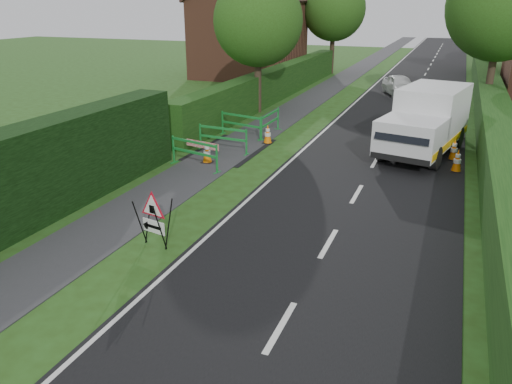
# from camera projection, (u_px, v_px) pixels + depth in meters

# --- Properties ---
(ground) EXTENTS (120.00, 120.00, 0.00)m
(ground) POSITION_uv_depth(u_px,v_px,m) (129.00, 328.00, 8.83)
(ground) COLOR #264513
(ground) RESTS_ON ground
(road_surface) EXTENTS (6.00, 90.00, 0.02)m
(road_surface) POSITION_uv_depth(u_px,v_px,m) (424.00, 76.00, 38.34)
(road_surface) COLOR black
(road_surface) RESTS_ON ground
(footpath) EXTENTS (2.00, 90.00, 0.02)m
(footpath) POSITION_uv_depth(u_px,v_px,m) (353.00, 73.00, 40.24)
(footpath) COLOR #2D2D30
(footpath) RESTS_ON ground
(hedge_west_far) EXTENTS (1.00, 24.00, 1.80)m
(hedge_west_far) POSITION_uv_depth(u_px,v_px,m) (276.00, 98.00, 29.64)
(hedge_west_far) COLOR #14380F
(hedge_west_far) RESTS_ON ground
(hedge_east) EXTENTS (1.20, 50.00, 1.50)m
(hedge_east) POSITION_uv_depth(u_px,v_px,m) (491.00, 142.00, 20.48)
(hedge_east) COLOR #14380F
(hedge_east) RESTS_ON ground
(house_west) EXTENTS (7.50, 7.40, 7.88)m
(house_west) POSITION_uv_depth(u_px,v_px,m) (249.00, 37.00, 37.27)
(house_west) COLOR brown
(house_west) RESTS_ON ground
(tree_nw) EXTENTS (4.40, 4.40, 6.70)m
(tree_nw) POSITION_uv_depth(u_px,v_px,m) (258.00, 21.00, 24.43)
(tree_nw) COLOR #2D2116
(tree_nw) RESTS_ON ground
(tree_ne) EXTENTS (5.20, 5.20, 7.79)m
(tree_ne) POSITION_uv_depth(u_px,v_px,m) (502.00, 6.00, 23.87)
(tree_ne) COLOR #2D2116
(tree_ne) RESTS_ON ground
(tree_fw) EXTENTS (4.80, 4.80, 7.24)m
(tree_fw) POSITION_uv_depth(u_px,v_px,m) (334.00, 9.00, 38.19)
(tree_fw) COLOR #2D2116
(tree_fw) RESTS_ON ground
(tree_fe) EXTENTS (4.20, 4.20, 6.33)m
(tree_fe) POSITION_uv_depth(u_px,v_px,m) (487.00, 18.00, 38.09)
(tree_fe) COLOR #2D2116
(tree_fe) RESTS_ON ground
(triangle_sign) EXTENTS (0.94, 0.94, 1.17)m
(triangle_sign) POSITION_uv_depth(u_px,v_px,m) (152.00, 215.00, 11.47)
(triangle_sign) COLOR black
(triangle_sign) RESTS_ON ground
(works_van) EXTENTS (3.10, 5.61, 2.42)m
(works_van) POSITION_uv_depth(u_px,v_px,m) (426.00, 120.00, 18.54)
(works_van) COLOR silver
(works_van) RESTS_ON ground
(traffic_cone_0) EXTENTS (0.38, 0.38, 0.79)m
(traffic_cone_0) POSITION_uv_depth(u_px,v_px,m) (457.00, 161.00, 16.78)
(traffic_cone_0) COLOR black
(traffic_cone_0) RESTS_ON ground
(traffic_cone_1) EXTENTS (0.38, 0.38, 0.79)m
(traffic_cone_1) POSITION_uv_depth(u_px,v_px,m) (454.00, 149.00, 18.03)
(traffic_cone_1) COLOR black
(traffic_cone_1) RESTS_ON ground
(traffic_cone_2) EXTENTS (0.38, 0.38, 0.79)m
(traffic_cone_2) POSITION_uv_depth(u_px,v_px,m) (461.00, 129.00, 20.97)
(traffic_cone_2) COLOR black
(traffic_cone_2) RESTS_ON ground
(traffic_cone_3) EXTENTS (0.38, 0.38, 0.79)m
(traffic_cone_3) POSITION_uv_depth(u_px,v_px,m) (207.00, 152.00, 17.71)
(traffic_cone_3) COLOR black
(traffic_cone_3) RESTS_ON ground
(traffic_cone_4) EXTENTS (0.38, 0.38, 0.79)m
(traffic_cone_4) POSITION_uv_depth(u_px,v_px,m) (268.00, 134.00, 20.13)
(traffic_cone_4) COLOR black
(traffic_cone_4) RESTS_ON ground
(ped_barrier_0) EXTENTS (2.08, 0.84, 1.00)m
(ped_barrier_0) POSITION_uv_depth(u_px,v_px,m) (194.00, 150.00, 17.07)
(ped_barrier_0) COLOR #17822F
(ped_barrier_0) RESTS_ON ground
(ped_barrier_1) EXTENTS (2.08, 0.49, 1.00)m
(ped_barrier_1) POSITION_uv_depth(u_px,v_px,m) (223.00, 136.00, 18.89)
(ped_barrier_1) COLOR #17822F
(ped_barrier_1) RESTS_ON ground
(ped_barrier_2) EXTENTS (2.08, 0.83, 1.00)m
(ped_barrier_2) POSITION_uv_depth(u_px,v_px,m) (241.00, 123.00, 20.97)
(ped_barrier_2) COLOR #17822F
(ped_barrier_2) RESTS_ON ground
(ped_barrier_3) EXTENTS (0.37, 2.06, 1.00)m
(ped_barrier_3) POSITION_uv_depth(u_px,v_px,m) (270.00, 121.00, 21.33)
(ped_barrier_3) COLOR #17822F
(ped_barrier_3) RESTS_ON ground
(redwhite_plank) EXTENTS (1.48, 0.34, 0.25)m
(redwhite_plank) POSITION_uv_depth(u_px,v_px,m) (203.00, 156.00, 18.57)
(redwhite_plank) COLOR red
(redwhite_plank) RESTS_ON ground
(hatchback_car) EXTENTS (2.75, 3.90, 1.23)m
(hatchback_car) POSITION_uv_depth(u_px,v_px,m) (400.00, 85.00, 30.29)
(hatchback_car) COLOR silver
(hatchback_car) RESTS_ON ground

